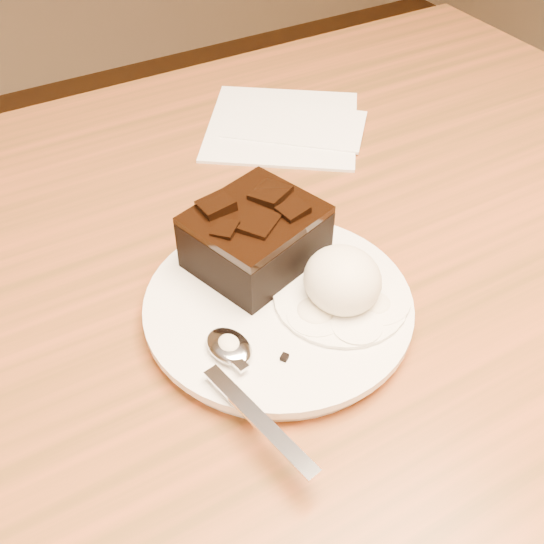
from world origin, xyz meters
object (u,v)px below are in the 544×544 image
dining_table (232,514)px  brownie (256,240)px  plate (278,308)px  spoon (229,348)px  napkin (282,124)px  ice_cream_scoop (342,280)px

dining_table → brownie: brownie is taller
plate → brownie: bearing=81.6°
spoon → plate: bearing=15.1°
napkin → brownie: bearing=-125.8°
plate → spoon: size_ratio=1.32×
ice_cream_scoop → napkin: 0.30m
plate → napkin: 0.29m
ice_cream_scoop → spoon: bearing=-177.6°
plate → napkin: bearing=58.7°
plate → brownie: (0.01, 0.05, 0.03)m
napkin → ice_cream_scoop: bearing=-111.7°
plate → dining_table: bearing=132.5°
plate → napkin: size_ratio=1.28×
brownie → napkin: 0.25m
ice_cream_scoop → plate: bearing=151.6°
brownie → napkin: size_ratio=0.59×
ice_cream_scoop → napkin: ice_cream_scoop is taller
plate → brownie: brownie is taller
ice_cream_scoop → napkin: (0.11, 0.27, -0.04)m
plate → ice_cream_scoop: ice_cream_scoop is taller
plate → ice_cream_scoop: (0.04, -0.02, 0.03)m
dining_table → spoon: bearing=-105.2°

